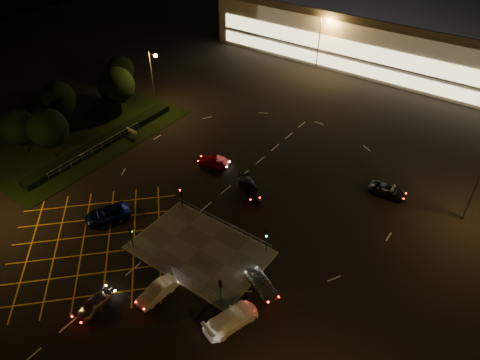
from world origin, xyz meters
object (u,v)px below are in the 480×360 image
Objects in this scene: signal_nw at (181,194)px; car_far_dkgrey at (250,188)px; signal_se at (221,287)px; car_east_grey at (388,191)px; car_approach_white at (231,319)px; signal_sw at (131,234)px; car_queue_white at (157,292)px; car_near_silver at (94,304)px; car_right_silver at (262,284)px; car_left_blue at (107,214)px; signal_ne at (267,237)px; car_circ_red at (214,161)px.

signal_nw is 8.90m from car_far_dkgrey.
car_east_grey is at bearing -105.94° from signal_se.
car_far_dkgrey is 0.87× the size of car_approach_white.
signal_nw is 0.67× the size of car_far_dkgrey.
signal_nw is at bearing -33.65° from signal_se.
signal_sw is 7.34m from car_queue_white.
car_far_dkgrey reaches higher than car_near_silver.
car_right_silver is at bearing 40.26° from car_near_silver.
car_left_blue is 1.11× the size of car_far_dkgrey.
car_near_silver is 5.91m from car_queue_white.
car_near_silver is at bearing 148.57° from car_east_grey.
car_right_silver is (2.27, -4.29, -1.62)m from signal_ne.
car_right_silver is at bearing -165.47° from signal_sw.
signal_nw is (-12.00, 7.99, 0.00)m from signal_se.
car_near_silver is (-9.43, -7.42, -1.75)m from signal_se.
signal_ne is 0.76× the size of car_circ_red.
car_right_silver reaches higher than car_circ_red.
car_left_blue is 16.00m from car_circ_red.
signal_ne is at bearing 53.54° from car_right_silver.
car_approach_white is at bearing 164.91° from car_east_grey.
signal_se is at bearing -118.19° from car_far_dkgrey.
car_right_silver is 21.60m from car_circ_red.
car_circ_red is (-9.02, 20.28, -0.03)m from car_queue_white.
car_approach_white reaches higher than car_right_silver.
signal_sw is 0.73× the size of car_queue_white.
signal_sw is at bearing 105.80° from car_near_silver.
signal_ne reaches higher than car_right_silver.
car_queue_white is at bearing 7.00° from car_left_blue.
car_far_dkgrey is 14.95m from car_right_silver.
car_approach_white is at bearing 24.57° from car_near_silver.
car_far_dkgrey is 1.14× the size of car_circ_red.
car_left_blue reaches higher than car_east_grey.
car_queue_white is 0.79× the size of car_approach_white.
car_right_silver is at bearing 162.73° from car_east_grey.
car_queue_white is at bearing -116.62° from signal_ne.
signal_sw is 12.00m from signal_se.
signal_ne reaches higher than car_near_silver.
signal_sw reaches higher than car_approach_white.
car_circ_red is at bearing 111.42° from car_far_dkgrey.
signal_se is 22.64m from car_circ_red.
car_right_silver reaches higher than car_east_grey.
signal_nw reaches higher than car_right_silver.
car_approach_white is (2.17, -1.29, -1.58)m from signal_se.
car_approach_white reaches higher than car_queue_white.
car_far_dkgrey is 7.61m from car_circ_red.
car_circ_red is at bearing 105.22° from signal_nw.
signal_sw is at bearing -9.12° from car_circ_red.
car_east_grey is at bearing 41.69° from signal_nw.
car_approach_white reaches higher than car_circ_red.
car_circ_red reaches higher than car_east_grey.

